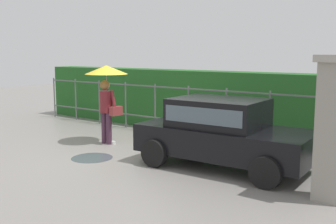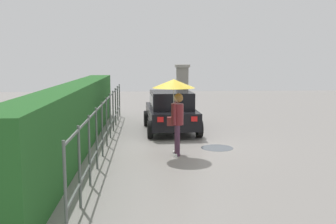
{
  "view_description": "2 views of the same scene",
  "coord_description": "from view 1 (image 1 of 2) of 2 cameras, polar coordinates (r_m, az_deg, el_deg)",
  "views": [
    {
      "loc": [
        6.37,
        -7.08,
        2.45
      ],
      "look_at": [
        0.66,
        0.48,
        1.05
      ],
      "focal_mm": 42.9,
      "sensor_mm": 36.0,
      "label": 1
    },
    {
      "loc": [
        -11.8,
        1.32,
        2.65
      ],
      "look_at": [
        0.42,
        0.57,
        0.96
      ],
      "focal_mm": 41.2,
      "sensor_mm": 36.0,
      "label": 2
    }
  ],
  "objects": [
    {
      "name": "ground_plane",
      "position": [
        9.83,
        -4.75,
        -6.03
      ],
      "size": [
        40.0,
        40.0,
        0.0
      ],
      "primitive_type": "plane",
      "color": "gray"
    },
    {
      "name": "car",
      "position": [
        8.68,
        7.69,
        -2.57
      ],
      "size": [
        3.81,
        2.01,
        1.48
      ],
      "rotation": [
        0.0,
        0.0,
        0.05
      ],
      "color": "black",
      "rests_on": "ground"
    },
    {
      "name": "pedestrian",
      "position": [
        10.91,
        -8.73,
        4.19
      ],
      "size": [
        1.15,
        1.15,
        2.11
      ],
      "rotation": [
        0.0,
        0.0,
        1.48
      ],
      "color": "#47283D",
      "rests_on": "ground"
    },
    {
      "name": "gate_pillar",
      "position": [
        7.1,
        22.44,
        -2.02
      ],
      "size": [
        0.6,
        0.6,
        2.42
      ],
      "color": "gray",
      "rests_on": "ground"
    },
    {
      "name": "fence_section",
      "position": [
        11.67,
        2.9,
        0.43
      ],
      "size": [
        12.46,
        0.05,
        1.5
      ],
      "color": "#59605B",
      "rests_on": "ground"
    },
    {
      "name": "hedge_row",
      "position": [
        12.4,
        5.24,
        1.45
      ],
      "size": [
        13.41,
        0.9,
        1.9
      ],
      "primitive_type": "cube",
      "color": "#235B23",
      "rests_on": "ground"
    },
    {
      "name": "puddle_near",
      "position": [
        9.66,
        -10.75,
        -6.41
      ],
      "size": [
        0.97,
        0.97,
        0.0
      ],
      "primitive_type": "cylinder",
      "color": "#4C545B",
      "rests_on": "ground"
    }
  ]
}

